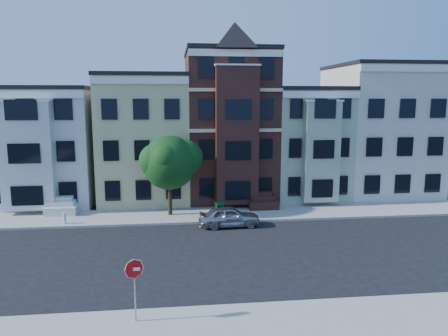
{
  "coord_description": "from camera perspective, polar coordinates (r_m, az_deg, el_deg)",
  "views": [
    {
      "loc": [
        -4.72,
        -22.44,
        8.42
      ],
      "look_at": [
        -1.68,
        3.53,
        4.2
      ],
      "focal_mm": 35.0,
      "sensor_mm": 36.0,
      "label": 1
    }
  ],
  "objects": [
    {
      "name": "house_yellow",
      "position": [
        37.17,
        -10.2,
        3.74
      ],
      "size": [
        7.0,
        9.0,
        10.0
      ],
      "primitive_type": "cube",
      "color": "#CCC083",
      "rests_on": "ground"
    },
    {
      "name": "house_cream",
      "position": [
        41.29,
        19.58,
        4.58
      ],
      "size": [
        8.0,
        9.0,
        11.0
      ],
      "primitive_type": "cube",
      "color": "beige",
      "rests_on": "ground"
    },
    {
      "name": "far_sidewalk",
      "position": [
        31.91,
        2.07,
        -6.0
      ],
      "size": [
        60.0,
        4.0,
        0.15
      ],
      "primitive_type": "cube",
      "color": "#9E9B93",
      "rests_on": "ground"
    },
    {
      "name": "house_brown",
      "position": [
        37.32,
        0.6,
        5.45
      ],
      "size": [
        7.0,
        9.0,
        12.0
      ],
      "primitive_type": "cube",
      "color": "#381A15",
      "rests_on": "ground"
    },
    {
      "name": "near_sidewalk",
      "position": [
        17.33,
        10.63,
        -19.78
      ],
      "size": [
        60.0,
        4.0,
        0.15
      ],
      "primitive_type": "cube",
      "color": "#9E9B93",
      "rests_on": "ground"
    },
    {
      "name": "ground",
      "position": [
        24.43,
        4.97,
        -11.03
      ],
      "size": [
        120.0,
        120.0,
        0.0
      ],
      "primitive_type": "plane",
      "color": "black"
    },
    {
      "name": "fire_hydrant",
      "position": [
        30.98,
        -20.1,
        -6.31
      ],
      "size": [
        0.27,
        0.27,
        0.6
      ],
      "primitive_type": "cylinder",
      "rotation": [
        0.0,
        0.0,
        -0.36
      ],
      "color": "beige",
      "rests_on": "far_sidewalk"
    },
    {
      "name": "house_green",
      "position": [
        38.81,
        10.17,
        3.22
      ],
      "size": [
        6.0,
        9.0,
        9.0
      ],
      "primitive_type": "cube",
      "color": "#9DAC8F",
      "rests_on": "ground"
    },
    {
      "name": "stop_sign",
      "position": [
        17.02,
        -11.58,
        -14.91
      ],
      "size": [
        0.76,
        0.14,
        2.76
      ],
      "primitive_type": null,
      "rotation": [
        0.0,
        0.0,
        0.05
      ],
      "color": "#AA0B0C",
      "rests_on": "near_sidewalk"
    },
    {
      "name": "street_tree",
      "position": [
        30.95,
        -7.15,
        0.22
      ],
      "size": [
        7.55,
        7.55,
        6.99
      ],
      "primitive_type": null,
      "rotation": [
        0.0,
        0.0,
        0.31
      ],
      "color": "#185018",
      "rests_on": "far_sidewalk"
    },
    {
      "name": "newspaper_box",
      "position": [
        30.27,
        -0.62,
        -5.57
      ],
      "size": [
        0.59,
        0.54,
        1.15
      ],
      "primitive_type": "cube",
      "rotation": [
        0.0,
        0.0,
        0.17
      ],
      "color": "#0C5821",
      "rests_on": "far_sidewalk"
    },
    {
      "name": "parked_car",
      "position": [
        28.93,
        0.69,
        -6.35
      ],
      "size": [
        4.06,
        1.77,
        1.36
      ],
      "primitive_type": "imported",
      "rotation": [
        0.0,
        0.0,
        1.61
      ],
      "color": "#A3A5AB",
      "rests_on": "ground"
    },
    {
      "name": "house_white",
      "position": [
        38.54,
        -22.14,
        2.65
      ],
      "size": [
        8.0,
        9.0,
        9.0
      ],
      "primitive_type": "cube",
      "color": "silver",
      "rests_on": "ground"
    }
  ]
}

